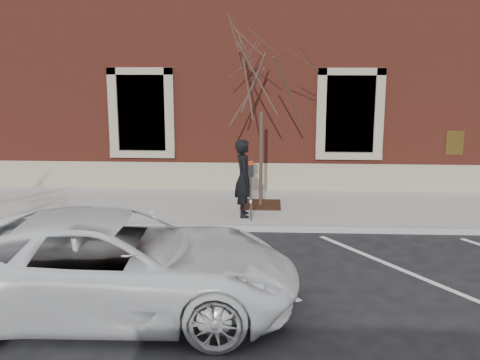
# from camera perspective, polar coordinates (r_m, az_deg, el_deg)

# --- Properties ---
(ground) EXTENTS (120.00, 120.00, 0.00)m
(ground) POSITION_cam_1_polar(r_m,az_deg,el_deg) (14.44, -0.12, -4.79)
(ground) COLOR #28282B
(ground) RESTS_ON ground
(sidewalk_near) EXTENTS (40.00, 3.50, 0.15)m
(sidewalk_near) POSITION_cam_1_polar(r_m,az_deg,el_deg) (16.09, 0.20, -2.64)
(sidewalk_near) COLOR #B2AEA7
(sidewalk_near) RESTS_ON ground
(curb_near) EXTENTS (40.00, 0.12, 0.15)m
(curb_near) POSITION_cam_1_polar(r_m,az_deg,el_deg) (14.37, -0.13, -4.57)
(curb_near) COLOR #9E9E99
(curb_near) RESTS_ON ground
(parking_stripes) EXTENTS (28.00, 4.40, 0.01)m
(parking_stripes) POSITION_cam_1_polar(r_m,az_deg,el_deg) (12.37, -0.64, -7.87)
(parking_stripes) COLOR silver
(parking_stripes) RESTS_ON ground
(building_civic) EXTENTS (40.00, 8.62, 8.00)m
(building_civic) POSITION_cam_1_polar(r_m,az_deg,el_deg) (21.50, 0.95, 11.85)
(building_civic) COLOR maroon
(building_civic) RESTS_ON ground
(man) EXTENTS (0.54, 0.75, 1.93)m
(man) POSITION_cam_1_polar(r_m,az_deg,el_deg) (14.85, 0.37, 0.17)
(man) COLOR black
(man) RESTS_ON sidewalk_near
(parking_meter) EXTENTS (0.13, 0.10, 1.47)m
(parking_meter) POSITION_cam_1_polar(r_m,az_deg,el_deg) (14.41, 1.04, -0.02)
(parking_meter) COLOR #595B60
(parking_meter) RESTS_ON sidewalk_near
(tree_grate) EXTENTS (1.07, 1.07, 0.03)m
(tree_grate) POSITION_cam_1_polar(r_m,az_deg,el_deg) (16.07, 1.96, -2.35)
(tree_grate) COLOR #361811
(tree_grate) RESTS_ON sidewalk_near
(sapling) EXTENTS (2.73, 2.73, 4.55)m
(sapling) POSITION_cam_1_polar(r_m,az_deg,el_deg) (15.54, 2.06, 8.99)
(sapling) COLOR #443129
(sapling) RESTS_ON sidewalk_near
(white_truck) EXTENTS (6.18, 2.98, 1.70)m
(white_truck) POSITION_cam_1_polar(r_m,az_deg,el_deg) (10.12, -11.92, -7.87)
(white_truck) COLOR white
(white_truck) RESTS_ON ground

